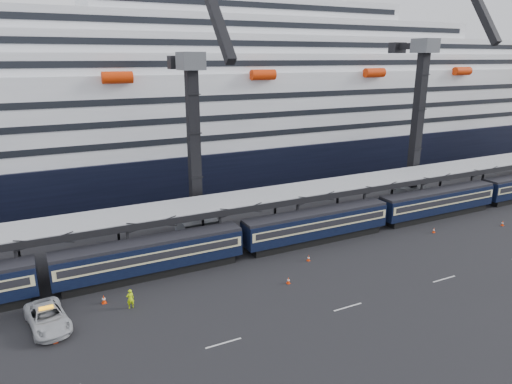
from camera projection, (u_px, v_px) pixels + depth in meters
ground at (428, 260)px, 50.10m from camera, size 260.00×260.00×0.00m
train at (340, 220)px, 56.07m from camera, size 133.05×3.00×4.05m
canopy at (351, 184)px, 60.62m from camera, size 130.00×6.25×5.53m
cruise_ship at (242, 108)px, 85.59m from camera, size 214.09×28.84×34.00m
crane_dark_near at (195, 140)px, 54.10m from camera, size 4.50×17.75×35.08m
crane_dark_mid at (420, 114)px, 67.82m from camera, size 4.50×18.24×39.64m
pickup_truck at (48, 318)px, 37.44m from camera, size 3.76×6.53×1.71m
worker at (130, 299)px, 40.31m from camera, size 0.69×0.48×1.81m
traffic_cone_a at (104, 299)px, 41.22m from camera, size 0.40×0.40×0.81m
traffic_cone_b at (55, 338)px, 35.54m from camera, size 0.37×0.37×0.75m
traffic_cone_c at (288, 280)px, 44.82m from camera, size 0.35×0.35×0.70m
traffic_cone_d at (309, 258)px, 49.85m from camera, size 0.34×0.34×0.67m
traffic_cone_e at (434, 230)px, 57.85m from camera, size 0.34×0.34×0.67m
traffic_cone_f at (503, 223)px, 60.26m from camera, size 0.35×0.35×0.69m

